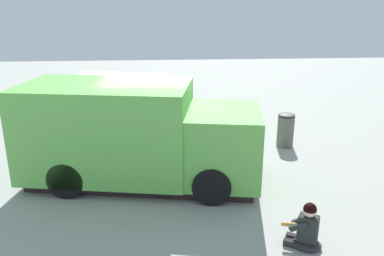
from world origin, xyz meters
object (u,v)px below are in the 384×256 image
person_customer (306,229)px  planter_flowering_far (63,130)px  food_truck (136,136)px  trash_bin (286,130)px  planter_flowering_near (243,121)px  planter_flowering_side (96,113)px

person_customer → planter_flowering_far: (-6.03, -5.58, 0.00)m
person_customer → planter_flowering_far: 8.21m
food_truck → person_customer: size_ratio=6.65×
food_truck → trash_bin: (-2.03, 4.27, -0.60)m
food_truck → trash_bin: size_ratio=5.57×
planter_flowering_near → trash_bin: size_ratio=0.75×
person_customer → planter_flowering_side: (-7.85, -4.83, 0.02)m
planter_flowering_side → trash_bin: trash_bin is taller
planter_flowering_side → food_truck: bearing=19.6°
person_customer → planter_flowering_near: size_ratio=1.12×
planter_flowering_near → planter_flowering_side: (-1.51, -5.00, -0.05)m
food_truck → trash_bin: food_truck is taller
planter_flowering_near → planter_flowering_side: 5.22m
food_truck → person_customer: 4.35m
planter_flowering_near → trash_bin: trash_bin is taller
food_truck → person_customer: bearing=46.3°
person_customer → trash_bin: trash_bin is taller
food_truck → planter_flowering_near: 4.75m
planter_flowering_near → trash_bin: (1.36, 1.01, 0.11)m
food_truck → person_customer: (2.95, 3.09, -0.78)m
person_customer → planter_flowering_far: size_ratio=1.22×
person_customer → planter_flowering_side: person_customer is taller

